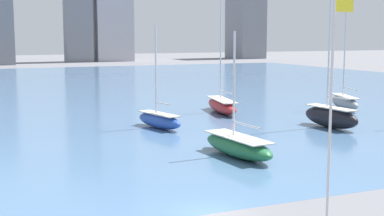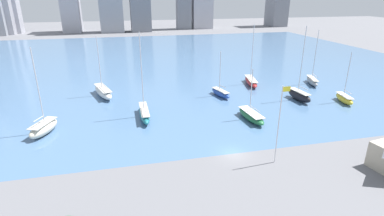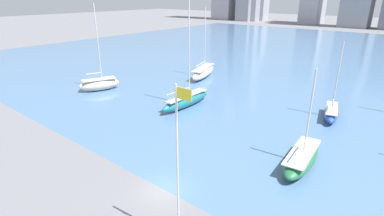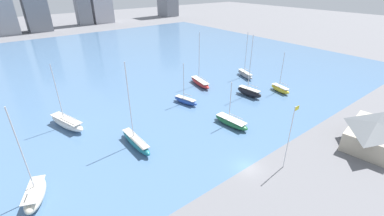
{
  "view_description": "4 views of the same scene",
  "coord_description": "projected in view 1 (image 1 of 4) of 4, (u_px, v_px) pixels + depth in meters",
  "views": [
    {
      "loc": [
        -11.99,
        -25.4,
        9.67
      ],
      "look_at": [
        7.15,
        18.94,
        3.09
      ],
      "focal_mm": 50.0,
      "sensor_mm": 36.0,
      "label": 1
    },
    {
      "loc": [
        -15.45,
        -38.02,
        23.12
      ],
      "look_at": [
        -3.91,
        11.22,
        3.72
      ],
      "focal_mm": 28.0,
      "sensor_mm": 36.0,
      "label": 2
    },
    {
      "loc": [
        16.05,
        -15.91,
        16.47
      ],
      "look_at": [
        -7.46,
        13.22,
        2.16
      ],
      "focal_mm": 28.0,
      "sensor_mm": 36.0,
      "label": 3
    },
    {
      "loc": [
        -28.95,
        -21.44,
        29.11
      ],
      "look_at": [
        0.2,
        15.7,
        5.18
      ],
      "focal_mm": 24.0,
      "sensor_mm": 36.0,
      "label": 4
    }
  ],
  "objects": [
    {
      "name": "ground_plane",
      "position": [
        209.0,
        214.0,
        29.12
      ],
      "size": [
        500.0,
        500.0,
        0.0
      ],
      "primitive_type": "plane",
      "color": "slate"
    },
    {
      "name": "flag_pole",
      "position": [
        332.0,
        102.0,
        26.89
      ],
      "size": [
        1.24,
        0.14,
        11.67
      ],
      "color": "silver",
      "rests_on": "ground_plane"
    },
    {
      "name": "sailboat_blue",
      "position": [
        159.0,
        120.0,
        56.04
      ],
      "size": [
        3.51,
        7.52,
        10.69
      ],
      "rotation": [
        0.0,
        0.0,
        0.24
      ],
      "color": "#284CA8",
      "rests_on": "harbor_water"
    },
    {
      "name": "sailboat_red",
      "position": [
        222.0,
        105.0,
        67.19
      ],
      "size": [
        4.16,
        10.45,
        15.73
      ],
      "rotation": [
        0.0,
        0.0,
        -0.19
      ],
      "color": "#B72828",
      "rests_on": "harbor_water"
    },
    {
      "name": "sailboat_green",
      "position": [
        238.0,
        146.0,
        42.84
      ],
      "size": [
        3.27,
        8.96,
        10.03
      ],
      "rotation": [
        0.0,
        0.0,
        0.09
      ],
      "color": "#236B3D",
      "rests_on": "harbor_water"
    },
    {
      "name": "sailboat_gray",
      "position": [
        345.0,
        101.0,
        70.39
      ],
      "size": [
        4.4,
        8.59,
        14.33
      ],
      "rotation": [
        0.0,
        0.0,
        -0.33
      ],
      "color": "gray",
      "rests_on": "harbor_water"
    },
    {
      "name": "harbor_water",
      "position": [
        38.0,
        91.0,
        92.8
      ],
      "size": [
        180.0,
        140.0,
        0.0
      ],
      "color": "#4C7099",
      "rests_on": "ground_plane"
    },
    {
      "name": "sailboat_black",
      "position": [
        331.0,
        116.0,
        56.26
      ],
      "size": [
        2.6,
        7.83,
        16.62
      ],
      "rotation": [
        0.0,
        0.0,
        0.08
      ],
      "color": "black",
      "rests_on": "harbor_water"
    }
  ]
}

